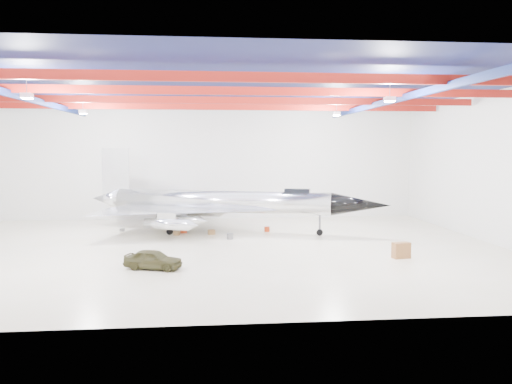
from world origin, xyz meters
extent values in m
plane|color=beige|center=(0.00, 0.00, 0.00)|extent=(40.00, 40.00, 0.00)
plane|color=silver|center=(0.00, 15.00, 5.50)|extent=(40.00, 0.00, 40.00)
plane|color=silver|center=(20.00, 0.00, 5.50)|extent=(0.00, 30.00, 30.00)
plane|color=#0A0F38|center=(0.00, 0.00, 11.00)|extent=(40.00, 40.00, 0.00)
cube|color=maroon|center=(0.00, -9.00, 10.40)|extent=(39.50, 0.25, 0.50)
cube|color=maroon|center=(0.00, -3.00, 10.40)|extent=(39.50, 0.25, 0.50)
cube|color=maroon|center=(0.00, 3.00, 10.40)|extent=(39.50, 0.25, 0.50)
cube|color=maroon|center=(0.00, 9.00, 10.40)|extent=(39.50, 0.25, 0.50)
cube|color=#0D1B50|center=(-12.00, 0.00, 10.10)|extent=(0.25, 29.50, 0.40)
cube|color=#0D1B50|center=(12.00, 0.00, 10.10)|extent=(0.25, 29.50, 0.40)
cube|color=silver|center=(-10.00, -6.00, 9.70)|extent=(0.55, 0.55, 0.25)
cube|color=silver|center=(10.00, -6.00, 9.70)|extent=(0.55, 0.55, 0.25)
cube|color=silver|center=(-10.00, 6.00, 9.70)|extent=(0.55, 0.55, 0.25)
cube|color=silver|center=(10.00, 6.00, 9.70)|extent=(0.55, 0.55, 0.25)
cylinder|color=silver|center=(0.64, 6.90, 2.53)|extent=(17.71, 7.36, 1.81)
cone|color=black|center=(11.36, 3.37, 2.53)|extent=(4.85, 3.13, 1.81)
cone|color=silver|center=(-9.23, 10.14, 2.53)|extent=(3.14, 2.56, 1.81)
cube|color=silver|center=(-8.37, 9.86, 4.88)|extent=(2.43, 0.89, 4.06)
cube|color=black|center=(6.64, 4.92, 3.48)|extent=(2.11, 1.31, 0.45)
cylinder|color=silver|center=(-3.49, 3.03, 1.26)|extent=(3.51, 1.84, 0.81)
cylinder|color=silver|center=(-2.78, 5.17, 1.26)|extent=(3.51, 1.84, 0.81)
cylinder|color=silver|center=(-1.09, 10.32, 1.26)|extent=(3.51, 1.84, 0.81)
cylinder|color=silver|center=(-0.38, 12.46, 1.26)|extent=(3.51, 1.84, 0.81)
cylinder|color=#59595B|center=(8.35, 4.36, 0.81)|extent=(0.16, 0.16, 1.63)
cylinder|color=black|center=(8.35, 4.36, 0.25)|extent=(0.54, 0.35, 0.51)
cylinder|color=#59595B|center=(-3.50, 5.88, 0.81)|extent=(0.16, 0.16, 1.63)
cylinder|color=black|center=(-3.50, 5.88, 0.25)|extent=(0.54, 0.35, 0.51)
cylinder|color=#59595B|center=(-2.09, 10.17, 0.81)|extent=(0.16, 0.16, 1.63)
cylinder|color=black|center=(-2.09, 10.17, 0.25)|extent=(0.54, 0.35, 0.51)
imported|color=#3B391D|center=(-3.55, -5.55, 0.56)|extent=(3.55, 2.26, 1.13)
cube|color=brown|center=(11.64, -4.17, 0.50)|extent=(1.18, 0.75, 1.00)
cube|color=olive|center=(-2.93, 5.55, 0.16)|extent=(0.51, 0.44, 0.32)
cube|color=#A72F10|center=(-2.44, 6.58, 0.17)|extent=(0.57, 0.50, 0.34)
cylinder|color=#59595B|center=(1.22, 3.45, 0.22)|extent=(0.57, 0.57, 0.44)
cube|color=#59595B|center=(-7.58, 7.86, 0.12)|extent=(0.39, 0.33, 0.24)
cylinder|color=#A72F10|center=(4.42, 6.64, 0.20)|extent=(0.55, 0.55, 0.41)
cube|color=olive|center=(-0.18, 5.68, 0.19)|extent=(0.62, 0.53, 0.38)
camera|label=1|loc=(-0.32, -34.01, 6.88)|focal=35.00mm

